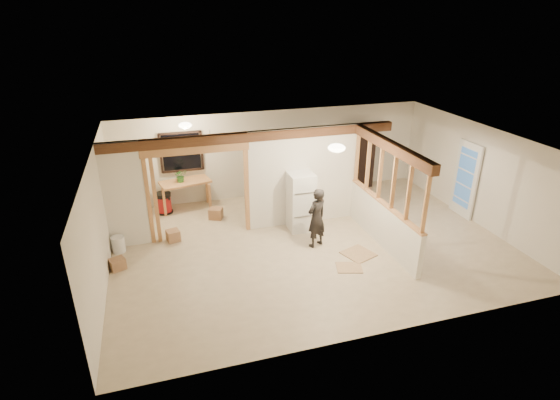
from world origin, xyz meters
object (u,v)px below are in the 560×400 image
object	(u,v)px
woman	(317,218)
bookshelf	(358,157)
refrigerator	(301,202)
work_table	(186,195)
shop_vac	(164,203)

from	to	relation	value
woman	bookshelf	xyz separation A→B (m)	(2.52, 3.10, 0.25)
refrigerator	work_table	xyz separation A→B (m)	(-2.62, 2.00, -0.32)
shop_vac	bookshelf	size ratio (longest dim) A/B	0.30
shop_vac	woman	bearing A→B (deg)	-40.82
refrigerator	woman	xyz separation A→B (m)	(0.06, -0.93, -0.02)
work_table	woman	bearing A→B (deg)	-59.52
woman	bookshelf	world-z (taller)	bookshelf
work_table	bookshelf	size ratio (longest dim) A/B	0.68
refrigerator	woman	bearing A→B (deg)	-86.09
shop_vac	work_table	bearing A→B (deg)	7.27
shop_vac	refrigerator	bearing A→B (deg)	-30.73
woman	bookshelf	bearing A→B (deg)	-153.69
work_table	shop_vac	xyz separation A→B (m)	(-0.62, -0.08, -0.12)
work_table	bookshelf	bearing A→B (deg)	-10.09
refrigerator	shop_vac	distance (m)	3.79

